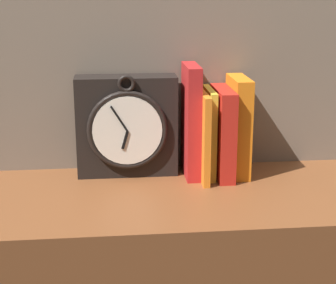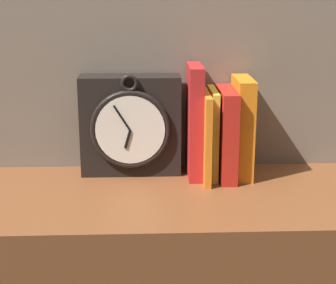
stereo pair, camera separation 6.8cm
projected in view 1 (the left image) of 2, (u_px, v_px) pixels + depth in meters
The scene contains 6 objects.
clock at pixel (127, 126), 1.25m from camera, with size 0.22×0.08×0.23m.
book_slot0_red at pixel (191, 121), 1.25m from camera, with size 0.03×0.12×0.25m.
book_slot1_orange at pixel (202, 135), 1.24m from camera, with size 0.01×0.15×0.19m.
book_slot2_yellow at pixel (209, 132), 1.25m from camera, with size 0.01×0.12×0.20m.
book_slot3_red at pixel (223, 133), 1.25m from camera, with size 0.04×0.14×0.20m.
book_slot4_orange at pixel (238, 126), 1.26m from camera, with size 0.04×0.12×0.22m.
Camera 1 is at (-0.11, -1.08, 1.30)m, focal length 60.00 mm.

